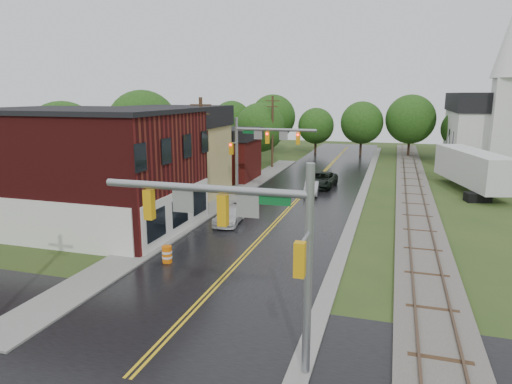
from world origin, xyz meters
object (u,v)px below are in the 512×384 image
at_px(utility_pole_c, 272,131).
at_px(tree_left_b, 144,128).
at_px(utility_pole_b, 202,151).
at_px(semi_trailer, 472,168).
at_px(church, 494,121).
at_px(brick_building, 87,169).
at_px(sedan_silver, 312,188).
at_px(traffic_signal_far, 259,143).
at_px(tree_left_e, 261,129).
at_px(tree_left_a, 65,142).
at_px(tree_left_c, 208,134).
at_px(traffic_signal_near, 245,228).
at_px(pickup_white, 229,215).
at_px(construction_barrel, 167,254).
at_px(suv_dark, 322,180).

height_order(utility_pole_c, tree_left_b, tree_left_b).
relative_size(utility_pole_b, semi_trailer, 0.71).
xyz_separation_m(church, semi_trailer, (-4.78, -17.93, -3.51)).
xyz_separation_m(brick_building, utility_pole_c, (5.68, 29.00, 0.57)).
distance_m(brick_building, sedan_silver, 20.27).
distance_m(brick_building, traffic_signal_far, 15.03).
bearing_deg(utility_pole_c, semi_trailer, -20.41).
distance_m(sedan_silver, semi_trailer, 15.68).
bearing_deg(tree_left_e, tree_left_a, -114.62).
bearing_deg(brick_building, semi_trailer, 36.90).
bearing_deg(tree_left_e, tree_left_c, -129.81).
xyz_separation_m(brick_building, church, (32.48, 38.74, 1.68)).
relative_size(traffic_signal_far, semi_trailer, 0.58).
height_order(church, utility_pole_c, church).
bearing_deg(traffic_signal_near, church, 72.28).
relative_size(traffic_signal_far, pickup_white, 1.75).
relative_size(tree_left_e, construction_barrel, 8.38).
height_order(tree_left_e, semi_trailer, tree_left_e).
relative_size(utility_pole_b, tree_left_a, 1.04).
xyz_separation_m(church, tree_left_c, (-33.85, -13.84, -1.32)).
height_order(tree_left_a, tree_left_c, tree_left_a).
height_order(brick_building, pickup_white, brick_building).
bearing_deg(suv_dark, traffic_signal_near, -82.41).
distance_m(brick_building, semi_trailer, 34.70).
relative_size(utility_pole_c, tree_left_c, 1.18).
relative_size(sedan_silver, pickup_white, 0.87).
bearing_deg(utility_pole_c, tree_left_c, -149.80).
distance_m(tree_left_e, semi_trailer, 26.22).
relative_size(tree_left_a, suv_dark, 1.61).
xyz_separation_m(brick_building, traffic_signal_near, (15.96, -13.00, 0.82)).
height_order(traffic_signal_far, tree_left_c, tree_left_c).
height_order(traffic_signal_far, pickup_white, traffic_signal_far).
distance_m(traffic_signal_near, tree_left_b, 36.73).
bearing_deg(brick_building, utility_pole_b, 50.93).
relative_size(traffic_signal_near, utility_pole_c, 0.82).
relative_size(tree_left_b, pickup_white, 2.31).
distance_m(pickup_white, semi_trailer, 25.33).
bearing_deg(traffic_signal_near, tree_left_b, 125.49).
height_order(utility_pole_c, tree_left_c, utility_pole_c).
bearing_deg(traffic_signal_far, construction_barrel, -91.03).
distance_m(traffic_signal_near, traffic_signal_far, 25.94).
distance_m(tree_left_a, pickup_white, 17.58).
relative_size(tree_left_a, construction_barrel, 8.90).
height_order(traffic_signal_near, utility_pole_b, utility_pole_b).
distance_m(utility_pole_b, utility_pole_c, 22.00).
bearing_deg(brick_building, tree_left_e, 83.29).
distance_m(traffic_signal_far, tree_left_e, 19.65).
bearing_deg(utility_pole_c, tree_left_e, 137.16).
distance_m(church, tree_left_c, 36.59).
bearing_deg(traffic_signal_near, construction_barrel, 132.17).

